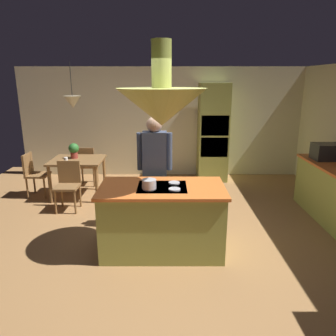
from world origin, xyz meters
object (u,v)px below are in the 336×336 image
dining_table (76,165)px  chair_facing_island (67,182)px  kitchen_island (161,219)px  microwave_on_counter (325,152)px  potted_plant_on_table (72,150)px  cooking_pot_on_cooktop (148,184)px  cup_on_table (64,160)px  chair_at_corner (32,172)px  person_at_island (153,165)px  oven_tower (211,133)px  chair_by_back_wall (85,164)px

dining_table → chair_facing_island: size_ratio=1.15×
kitchen_island → dining_table: 2.71m
microwave_on_counter → dining_table: bearing=171.9°
potted_plant_on_table → cooking_pot_on_cooktop: potted_plant_on_table is taller
dining_table → chair_facing_island: 0.67m
cup_on_table → microwave_on_counter: size_ratio=0.20×
dining_table → chair_facing_island: bearing=-90.0°
chair_facing_island → chair_at_corner: (-0.88, 0.65, 0.00)m
microwave_on_counter → potted_plant_on_table: bearing=171.0°
person_at_island → chair_at_corner: bearing=150.6°
oven_tower → chair_at_corner: 3.90m
chair_by_back_wall → chair_at_corner: same height
kitchen_island → microwave_on_counter: 3.25m
oven_tower → dining_table: bearing=-157.8°
oven_tower → chair_by_back_wall: oven_tower is taller
microwave_on_counter → chair_facing_island: bearing=-179.9°
kitchen_island → chair_by_back_wall: bearing=121.7°
oven_tower → microwave_on_counter: size_ratio=4.77×
person_at_island → chair_at_corner: size_ratio=2.00×
chair_at_corner → cooking_pot_on_cooktop: size_ratio=4.83×
kitchen_island → person_at_island: person_at_island is taller
microwave_on_counter → chair_at_corner: bearing=173.2°
oven_tower → person_at_island: size_ratio=1.26×
oven_tower → dining_table: 3.06m
chair_at_corner → oven_tower: bearing=-72.7°
chair_at_corner → potted_plant_on_table: (0.80, 0.09, 0.42)m
microwave_on_counter → cooking_pot_on_cooktop: (-3.00, -1.59, -0.06)m
chair_by_back_wall → chair_facing_island: bearing=90.0°
dining_table → cup_on_table: bearing=-124.6°
potted_plant_on_table → cup_on_table: (-0.07, -0.31, -0.12)m
microwave_on_counter → cooking_pot_on_cooktop: 3.39m
chair_at_corner → kitchen_island: bearing=-129.2°
chair_at_corner → cup_on_table: chair_at_corner is taller
kitchen_island → chair_facing_island: (-1.70, 1.45, 0.04)m
oven_tower → cooking_pot_on_cooktop: (-1.26, -3.37, -0.10)m
chair_by_back_wall → cooking_pot_on_cooktop: size_ratio=4.83×
potted_plant_on_table → oven_tower: bearing=20.1°
kitchen_island → chair_facing_island: 2.23m
chair_by_back_wall → cooking_pot_on_cooktop: cooking_pot_on_cooktop is taller
chair_by_back_wall → chair_at_corner: 1.09m
person_at_island → chair_facing_island: person_at_island is taller
person_at_island → chair_facing_island: size_ratio=2.00×
chair_at_corner → cooking_pot_on_cooktop: cooking_pot_on_cooktop is taller
chair_facing_island → cooking_pot_on_cooktop: cooking_pot_on_cooktop is taller
oven_tower → microwave_on_counter: bearing=-45.8°
chair_facing_island → potted_plant_on_table: potted_plant_on_table is taller
microwave_on_counter → chair_by_back_wall: bearing=164.1°
oven_tower → chair_facing_island: bearing=-147.3°
kitchen_island → microwave_on_counter: size_ratio=3.58×
oven_tower → chair_at_corner: size_ratio=2.52×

